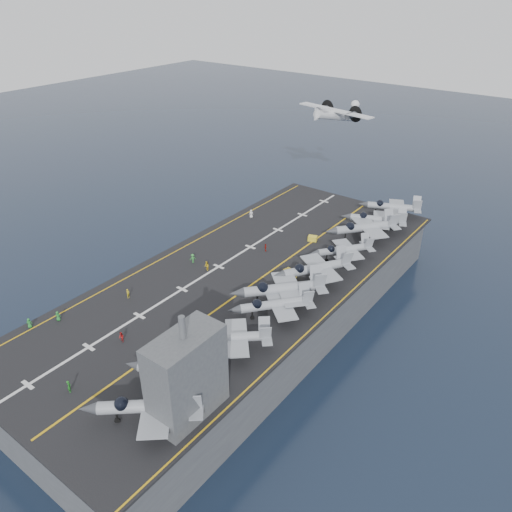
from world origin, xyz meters
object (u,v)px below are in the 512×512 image
Objects in this scene: island_superstructure at (186,367)px; transport_plane at (335,116)px; fighter_jet_0 at (150,405)px; tow_cart_a at (168,341)px.

island_superstructure is 87.77m from transport_plane.
tow_cart_a is at bearing 128.16° from fighter_jet_0.
tow_cart_a is at bearing 146.92° from island_superstructure.
island_superstructure is 15.95m from tow_cart_a.
island_superstructure is 0.60× the size of transport_plane.
island_superstructure is at bearing -33.08° from tow_cart_a.
island_superstructure is 0.82× the size of fighter_jet_0.
island_superstructure reaches higher than tow_cart_a.
transport_plane is (-14.75, 75.10, 17.24)m from tow_cart_a.
transport_plane reaches higher than island_superstructure.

